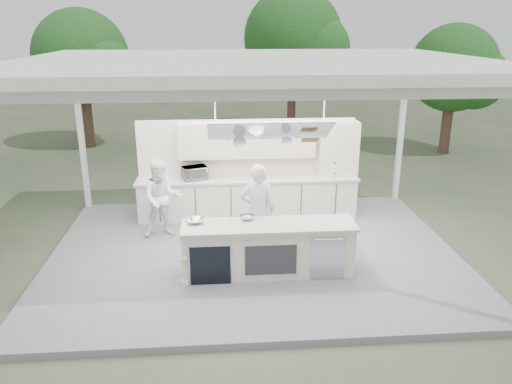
{
  "coord_description": "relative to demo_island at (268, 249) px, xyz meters",
  "views": [
    {
      "loc": [
        -0.67,
        -9.02,
        4.44
      ],
      "look_at": [
        0.07,
        0.4,
        1.23
      ],
      "focal_mm": 35.0,
      "sensor_mm": 36.0,
      "label": 1
    }
  ],
  "objects": [
    {
      "name": "back_wall_unit",
      "position": [
        0.27,
        3.03,
        0.98
      ],
      "size": [
        5.05,
        0.48,
        2.25
      ],
      "color": "beige",
      "rests_on": "stage_deck"
    },
    {
      "name": "stage_deck",
      "position": [
        -0.18,
        0.91,
        -0.54
      ],
      "size": [
        8.0,
        6.0,
        0.12
      ],
      "primitive_type": "cube",
      "color": "slate",
      "rests_on": "ground"
    },
    {
      "name": "tree_cluster",
      "position": [
        -0.34,
        10.68,
        2.69
      ],
      "size": [
        19.55,
        9.4,
        5.85
      ],
      "color": "brown",
      "rests_on": "ground"
    },
    {
      "name": "bowl_small",
      "position": [
        -0.36,
        0.26,
        0.51
      ],
      "size": [
        0.28,
        0.28,
        0.08
      ],
      "primitive_type": "imported",
      "rotation": [
        0.0,
        0.0,
        0.1
      ],
      "color": "#B1B2B8",
      "rests_on": "demo_island"
    },
    {
      "name": "ground",
      "position": [
        -0.18,
        0.91,
        -0.6
      ],
      "size": [
        90.0,
        90.0,
        0.0
      ],
      "primitive_type": "plane",
      "color": "#4A5439",
      "rests_on": "ground"
    },
    {
      "name": "sous_chef",
      "position": [
        -2.05,
        1.85,
        0.36
      ],
      "size": [
        0.89,
        0.74,
        1.68
      ],
      "primitive_type": "imported",
      "rotation": [
        0.0,
        0.0,
        0.13
      ],
      "color": "white",
      "rests_on": "stage_deck"
    },
    {
      "name": "back_counter",
      "position": [
        -0.18,
        2.81,
        0.0
      ],
      "size": [
        5.08,
        0.72,
        0.95
      ],
      "color": "beige",
      "rests_on": "stage_deck"
    },
    {
      "name": "tent",
      "position": [
        -0.18,
        0.9,
        3.11
      ],
      "size": [
        8.2,
        6.2,
        3.86
      ],
      "color": "white",
      "rests_on": "ground"
    },
    {
      "name": "toaster_oven",
      "position": [
        -1.39,
        2.8,
        0.62
      ],
      "size": [
        0.63,
        0.52,
        0.3
      ],
      "primitive_type": "imported",
      "rotation": [
        0.0,
        0.0,
        0.33
      ],
      "color": "silver",
      "rests_on": "back_counter"
    },
    {
      "name": "bowl_large",
      "position": [
        -1.28,
        0.17,
        0.51
      ],
      "size": [
        0.36,
        0.36,
        0.08
      ],
      "primitive_type": "imported",
      "rotation": [
        0.0,
        0.0,
        0.19
      ],
      "color": "silver",
      "rests_on": "demo_island"
    },
    {
      "name": "head_chef",
      "position": [
        -0.12,
        0.75,
        0.45
      ],
      "size": [
        0.69,
        0.47,
        1.85
      ],
      "primitive_type": "imported",
      "rotation": [
        0.0,
        0.0,
        3.17
      ],
      "color": "white",
      "rests_on": "stage_deck"
    },
    {
      "name": "demo_island",
      "position": [
        0.0,
        0.0,
        0.0
      ],
      "size": [
        3.1,
        0.79,
        0.95
      ],
      "color": "beige",
      "rests_on": "stage_deck"
    }
  ]
}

